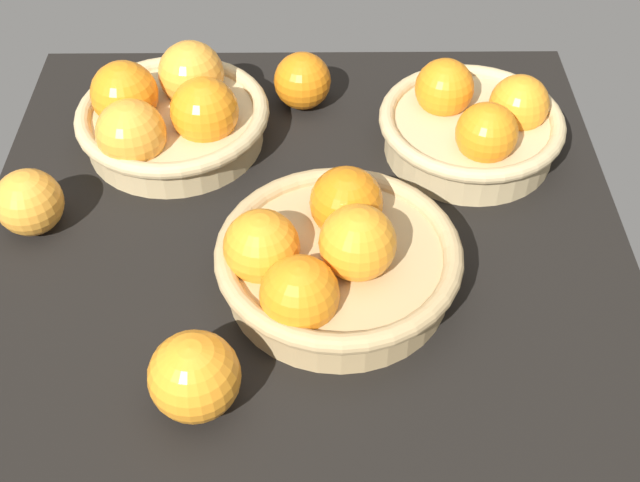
{
  "coord_description": "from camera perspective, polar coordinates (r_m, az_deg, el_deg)",
  "views": [
    {
      "loc": [
        59.35,
        1.49,
        68.22
      ],
      "look_at": [
        -0.68,
        2.0,
        7.0
      ],
      "focal_mm": 46.72,
      "sensor_mm": 36.0,
      "label": 1
    }
  ],
  "objects": [
    {
      "name": "loose_orange_side_gap",
      "position": [
        0.96,
        -19.3,
        2.52
      ],
      "size": [
        7.42,
        7.42,
        7.42
      ],
      "primitive_type": "sphere",
      "color": "#F49E33",
      "rests_on": "market_tray"
    },
    {
      "name": "basket_near_left",
      "position": [
        1.03,
        -10.26,
        8.53
      ],
      "size": [
        23.47,
        23.47,
        10.61
      ],
      "color": "tan",
      "rests_on": "market_tray"
    },
    {
      "name": "market_tray",
      "position": [
        0.89,
        -1.28,
        -2.79
      ],
      "size": [
        84.0,
        72.0,
        3.0
      ],
      "primitive_type": "cube",
      "color": "black",
      "rests_on": "ground"
    },
    {
      "name": "loose_orange_front_gap",
      "position": [
        0.76,
        -8.59,
        -9.16
      ],
      "size": [
        8.35,
        8.35,
        8.35
      ],
      "primitive_type": "sphere",
      "color": "orange",
      "rests_on": "market_tray"
    },
    {
      "name": "basket_center",
      "position": [
        0.84,
        0.81,
        -1.15
      ],
      "size": [
        25.14,
        25.14,
        11.42
      ],
      "color": "tan",
      "rests_on": "market_tray"
    },
    {
      "name": "loose_orange_back_gap",
      "position": [
        1.08,
        -1.2,
        10.91
      ],
      "size": [
        7.33,
        7.33,
        7.33
      ],
      "primitive_type": "sphere",
      "color": "orange",
      "rests_on": "market_tray"
    },
    {
      "name": "basket_far_left",
      "position": [
        1.02,
        10.48,
        7.85
      ],
      "size": [
        22.17,
        22.17,
        10.36
      ],
      "color": "tan",
      "rests_on": "market_tray"
    }
  ]
}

